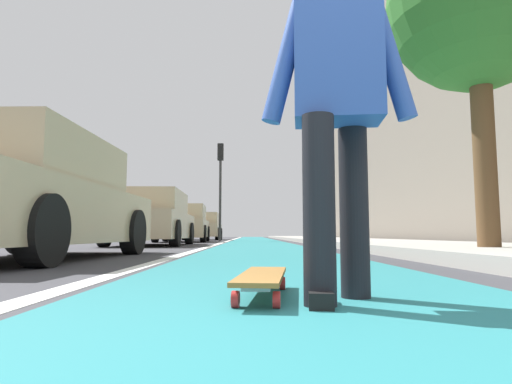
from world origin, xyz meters
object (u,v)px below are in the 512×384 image
(skater_person, at_px, (337,98))
(street_tree_near, at_px, (477,5))
(parked_car_far, at_px, (183,224))
(parked_car_mid, at_px, (152,219))
(parked_car_end, at_px, (203,227))
(skateboard, at_px, (262,278))
(traffic_light, at_px, (220,174))
(parked_car_near, at_px, (30,200))

(skater_person, height_order, street_tree_near, street_tree_near)
(street_tree_near, bearing_deg, skater_person, 143.11)
(skater_person, bearing_deg, parked_car_far, 11.34)
(parked_car_mid, distance_m, street_tree_near, 9.12)
(parked_car_end, bearing_deg, skater_person, -172.22)
(parked_car_far, relative_size, parked_car_end, 1.01)
(skater_person, xyz_separation_m, parked_car_end, (22.11, 3.02, -0.22))
(street_tree_near, bearing_deg, skateboard, 138.43)
(parked_car_mid, bearing_deg, parked_car_far, 0.14)
(parked_car_far, bearing_deg, parked_car_mid, -179.86)
(parked_car_mid, bearing_deg, traffic_light, -9.06)
(skater_person, xyz_separation_m, parked_car_far, (15.72, 3.15, -0.22))
(parked_car_end, relative_size, street_tree_near, 0.92)
(parked_car_near, xyz_separation_m, parked_car_far, (12.38, 0.05, -0.01))
(parked_car_near, relative_size, parked_car_far, 1.03)
(parked_car_near, xyz_separation_m, parked_car_mid, (6.72, 0.03, -0.00))
(skateboard, xyz_separation_m, traffic_light, (18.14, 1.48, 3.07))
(parked_car_far, xyz_separation_m, traffic_light, (2.57, -1.33, 2.45))
(skateboard, xyz_separation_m, parked_car_far, (15.57, 2.81, 0.63))
(parked_car_near, distance_m, parked_car_far, 12.38)
(skater_person, distance_m, parked_car_far, 16.03)
(parked_car_near, xyz_separation_m, street_tree_near, (0.17, -5.74, 2.64))
(parked_car_far, bearing_deg, parked_car_near, -179.79)
(parked_car_end, xyz_separation_m, traffic_light, (-3.82, -1.20, 2.45))
(skateboard, distance_m, parked_car_far, 15.83)
(parked_car_near, bearing_deg, street_tree_near, -88.32)
(parked_car_end, bearing_deg, traffic_light, -162.60)
(skateboard, distance_m, parked_car_near, 4.26)
(parked_car_mid, distance_m, parked_car_end, 12.06)
(parked_car_near, height_order, parked_car_mid, parked_car_near)
(skater_person, relative_size, street_tree_near, 0.36)
(parked_car_far, relative_size, street_tree_near, 0.93)
(skateboard, distance_m, traffic_light, 18.46)
(skater_person, bearing_deg, parked_car_mid, 17.34)
(skater_person, distance_m, parked_car_mid, 10.54)
(skateboard, xyz_separation_m, parked_car_near, (3.19, 2.76, 0.63))
(skateboard, height_order, street_tree_near, street_tree_near)
(parked_car_near, bearing_deg, traffic_light, -4.90)
(skateboard, relative_size, skater_person, 0.52)
(parked_car_far, bearing_deg, skateboard, -169.78)
(skater_person, bearing_deg, parked_car_near, 42.96)
(parked_car_far, height_order, traffic_light, traffic_light)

